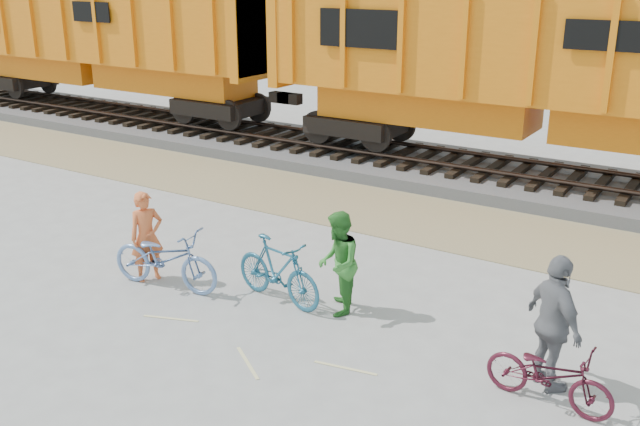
% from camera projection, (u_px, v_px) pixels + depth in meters
% --- Properties ---
extents(ground, '(120.00, 120.00, 0.00)m').
position_uv_depth(ground, '(254.00, 315.00, 11.10)').
color(ground, '#9E9E99').
rests_on(ground, ground).
extents(gravel_strip, '(120.00, 3.00, 0.02)m').
position_uv_depth(gravel_strip, '(408.00, 216.00, 15.49)').
color(gravel_strip, '#97835E').
rests_on(gravel_strip, ground).
extents(ballast_bed, '(120.00, 4.00, 0.30)m').
position_uv_depth(ballast_bed, '(468.00, 173.00, 18.24)').
color(ballast_bed, slate).
rests_on(ballast_bed, ground).
extents(track, '(120.00, 2.60, 0.24)m').
position_uv_depth(track, '(469.00, 160.00, 18.13)').
color(track, black).
rests_on(track, ballast_bed).
extents(hopper_car_left, '(14.00, 3.13, 4.65)m').
position_uv_depth(hopper_car_left, '(102.00, 34.00, 23.97)').
color(hopper_car_left, black).
rests_on(hopper_car_left, track).
extents(hopper_car_center, '(14.00, 3.13, 4.65)m').
position_uv_depth(hopper_car_center, '(552.00, 65.00, 16.38)').
color(hopper_car_center, black).
rests_on(hopper_car_center, track).
extents(bicycle_blue, '(2.10, 0.99, 1.06)m').
position_uv_depth(bicycle_blue, '(165.00, 258.00, 11.87)').
color(bicycle_blue, '#5F7FB2').
rests_on(bicycle_blue, ground).
extents(bicycle_teal, '(1.86, 0.81, 1.08)m').
position_uv_depth(bicycle_teal, '(278.00, 270.00, 11.37)').
color(bicycle_teal, '#1F5771').
rests_on(bicycle_teal, ground).
extents(bicycle_maroon, '(1.63, 0.68, 0.84)m').
position_uv_depth(bicycle_maroon, '(549.00, 375.00, 8.68)').
color(bicycle_maroon, '#451321').
rests_on(bicycle_maroon, ground).
extents(person_solo, '(0.60, 0.68, 1.57)m').
position_uv_depth(person_solo, '(147.00, 236.00, 12.12)').
color(person_solo, '#D66131').
rests_on(person_solo, ground).
extents(person_man, '(0.92, 0.99, 1.64)m').
position_uv_depth(person_man, '(338.00, 263.00, 10.94)').
color(person_man, '#327E2D').
rests_on(person_man, ground).
extents(person_woman, '(1.09, 1.05, 1.82)m').
position_uv_depth(person_woman, '(554.00, 324.00, 8.89)').
color(person_woman, slate).
rests_on(person_woman, ground).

